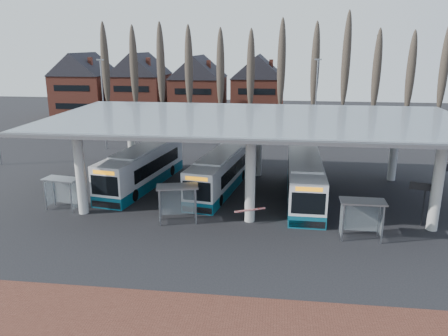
# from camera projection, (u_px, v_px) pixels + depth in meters

# --- Properties ---
(ground) EXTENTS (140.00, 140.00, 0.00)m
(ground) POSITION_uv_depth(u_px,v_px,m) (247.00, 236.00, 27.78)
(ground) COLOR black
(ground) RESTS_ON ground
(station_canopy) EXTENTS (32.00, 16.00, 6.34)m
(station_canopy) POSITION_uv_depth(u_px,v_px,m) (255.00, 125.00, 33.86)
(station_canopy) COLOR #BABAB5
(station_canopy) RESTS_ON ground
(poplar_row) EXTENTS (45.10, 1.10, 14.50)m
(poplar_row) POSITION_uv_depth(u_px,v_px,m) (266.00, 68.00, 56.87)
(poplar_row) COLOR #473D33
(poplar_row) RESTS_ON ground
(townhouse_row) EXTENTS (36.80, 10.30, 12.25)m
(townhouse_row) POSITION_uv_depth(u_px,v_px,m) (170.00, 82.00, 70.02)
(townhouse_row) COLOR brown
(townhouse_row) RESTS_ON ground
(lamp_post_a) EXTENTS (0.80, 0.16, 10.17)m
(lamp_post_a) POSITION_uv_depth(u_px,v_px,m) (103.00, 103.00, 49.45)
(lamp_post_a) COLOR slate
(lamp_post_a) RESTS_ON ground
(lamp_post_b) EXTENTS (0.80, 0.16, 10.17)m
(lamp_post_b) POSITION_uv_depth(u_px,v_px,m) (316.00, 102.00, 50.42)
(lamp_post_b) COLOR slate
(lamp_post_b) RESTS_ON ground
(bus_0) EXTENTS (4.51, 12.17, 3.31)m
(bus_0) POSITION_uv_depth(u_px,v_px,m) (143.00, 168.00, 37.38)
(bus_0) COLOR white
(bus_0) RESTS_ON ground
(bus_1) EXTENTS (4.21, 11.49, 3.12)m
(bus_1) POSITION_uv_depth(u_px,v_px,m) (220.00, 173.00, 36.18)
(bus_1) COLOR white
(bus_1) RESTS_ON ground
(bus_2) EXTENTS (2.67, 11.77, 3.26)m
(bus_2) POSITION_uv_depth(u_px,v_px,m) (305.00, 180.00, 34.02)
(bus_2) COLOR white
(bus_2) RESTS_ON ground
(shelter_0) EXTENTS (2.73, 1.67, 2.38)m
(shelter_0) POSITION_uv_depth(u_px,v_px,m) (63.00, 186.00, 31.95)
(shelter_0) COLOR gray
(shelter_0) RESTS_ON ground
(shelter_1) EXTENTS (3.04, 2.00, 2.59)m
(shelter_1) POSITION_uv_depth(u_px,v_px,m) (177.00, 195.00, 29.64)
(shelter_1) COLOR gray
(shelter_1) RESTS_ON ground
(shelter_2) EXTENTS (2.76, 1.41, 2.54)m
(shelter_2) POSITION_uv_depth(u_px,v_px,m) (362.00, 210.00, 27.02)
(shelter_2) COLOR gray
(shelter_2) RESTS_ON ground
(info_sign_0) EXTENTS (1.98, 0.63, 3.01)m
(info_sign_0) POSITION_uv_depth(u_px,v_px,m) (425.00, 190.00, 28.64)
(info_sign_0) COLOR black
(info_sign_0) RESTS_ON ground
(barrier) EXTENTS (2.03, 1.11, 1.12)m
(barrier) POSITION_uv_depth(u_px,v_px,m) (250.00, 211.00, 29.64)
(barrier) COLOR black
(barrier) RESTS_ON ground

